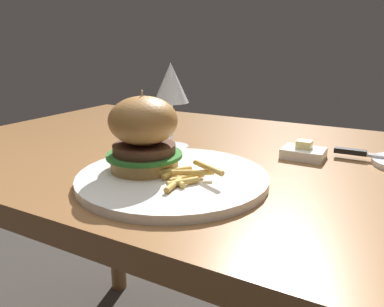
# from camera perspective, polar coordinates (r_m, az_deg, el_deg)

# --- Properties ---
(dining_table) EXTENTS (1.24, 0.77, 0.74)m
(dining_table) POSITION_cam_1_polar(r_m,az_deg,el_deg) (0.83, 2.34, -6.15)
(dining_table) COLOR brown
(dining_table) RESTS_ON ground
(main_plate) EXTENTS (0.32, 0.32, 0.01)m
(main_plate) POSITION_cam_1_polar(r_m,az_deg,el_deg) (0.62, -2.95, -3.70)
(main_plate) COLOR white
(main_plate) RESTS_ON dining_table
(burger_sandwich) EXTENTS (0.13, 0.13, 0.13)m
(burger_sandwich) POSITION_cam_1_polar(r_m,az_deg,el_deg) (0.63, -7.38, 3.05)
(burger_sandwich) COLOR #B78447
(burger_sandwich) RESTS_ON main_plate
(fries_pile) EXTENTS (0.11, 0.10, 0.03)m
(fries_pile) POSITION_cam_1_polar(r_m,az_deg,el_deg) (0.58, -1.06, -3.35)
(fries_pile) COLOR #EABC5B
(fries_pile) RESTS_ON main_plate
(wine_glass) EXTENTS (0.08, 0.08, 0.18)m
(wine_glass) POSITION_cam_1_polar(r_m,az_deg,el_deg) (0.80, -3.23, 10.22)
(wine_glass) COLOR silver
(wine_glass) RESTS_ON dining_table
(table_knife) EXTENTS (0.20, 0.02, 0.01)m
(table_knife) POSITION_cam_1_polar(r_m,az_deg,el_deg) (0.80, 26.52, -0.27)
(table_knife) COLOR silver
(table_knife) RESTS_ON bread_plate
(butter_dish) EXTENTS (0.08, 0.06, 0.04)m
(butter_dish) POSITION_cam_1_polar(r_m,az_deg,el_deg) (0.78, 16.63, 0.18)
(butter_dish) COLOR white
(butter_dish) RESTS_ON dining_table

